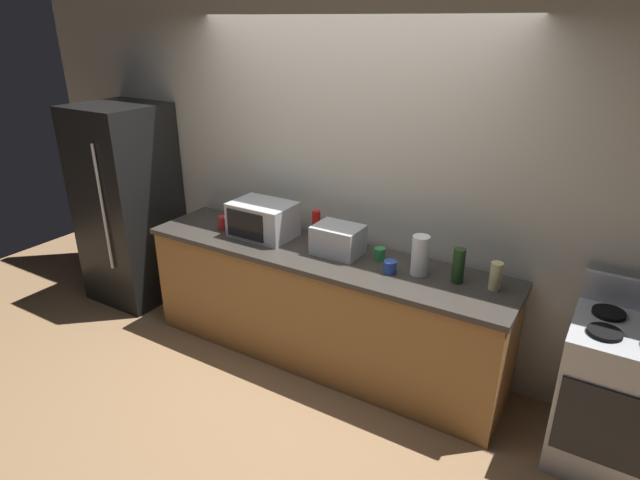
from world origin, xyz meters
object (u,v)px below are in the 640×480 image
at_px(refrigerator, 129,205).
at_px(stove_range, 616,396).
at_px(bottle_hot_sauce, 316,224).
at_px(mug_blue, 390,267).
at_px(toaster_oven, 338,240).
at_px(bottle_vinegar, 496,276).
at_px(mug_green, 380,254).
at_px(paper_towel_roll, 420,255).
at_px(mug_red, 224,223).
at_px(microwave, 263,220).
at_px(bottle_wine, 458,266).

bearing_deg(refrigerator, stove_range, 0.00).
xyz_separation_m(bottle_hot_sauce, mug_blue, (0.75, -0.27, -0.07)).
bearing_deg(mug_blue, toaster_oven, 168.16).
bearing_deg(bottle_vinegar, mug_green, 178.22).
distance_m(paper_towel_roll, mug_red, 1.65).
xyz_separation_m(microwave, mug_green, (0.97, 0.07, -0.09)).
bearing_deg(mug_red, mug_green, 5.21).
relative_size(mug_blue, mug_red, 0.82).
xyz_separation_m(paper_towel_roll, mug_blue, (-0.17, -0.09, -0.09)).
relative_size(refrigerator, toaster_oven, 5.29).
bearing_deg(bottle_hot_sauce, mug_green, -11.37).
distance_m(microwave, mug_green, 0.97).
xyz_separation_m(bottle_vinegar, mug_green, (-0.81, 0.03, -0.05)).
bearing_deg(mug_blue, bottle_wine, 13.81).
height_order(bottle_vinegar, mug_red, bottle_vinegar).
height_order(refrigerator, paper_towel_roll, refrigerator).
xyz_separation_m(paper_towel_roll, bottle_vinegar, (0.49, 0.04, -0.04)).
distance_m(paper_towel_roll, mug_green, 0.34).
height_order(paper_towel_roll, bottle_wine, paper_towel_roll).
bearing_deg(stove_range, bottle_wine, 176.05).
relative_size(stove_range, bottle_wine, 4.66).
bearing_deg(stove_range, bottle_vinegar, 173.19).
bearing_deg(bottle_hot_sauce, bottle_vinegar, -5.91).
bearing_deg(stove_range, bottle_hot_sauce, 173.77).
bearing_deg(mug_green, stove_range, -4.25).
bearing_deg(bottle_vinegar, paper_towel_roll, -175.04).
distance_m(toaster_oven, bottle_wine, 0.88).
bearing_deg(toaster_oven, microwave, -178.94).
bearing_deg(paper_towel_roll, bottle_vinegar, 4.96).
bearing_deg(bottle_vinegar, mug_blue, -169.03).
bearing_deg(refrigerator, mug_red, -0.17).
bearing_deg(mug_green, microwave, -175.89).
relative_size(bottle_hot_sauce, mug_blue, 2.44).
xyz_separation_m(microwave, toaster_oven, (0.66, 0.01, -0.03)).
bearing_deg(bottle_vinegar, microwave, -178.57).
xyz_separation_m(stove_range, bottle_vinegar, (-0.77, 0.09, 0.53)).
relative_size(stove_range, bottle_vinegar, 5.91).
bearing_deg(mug_red, bottle_vinegar, 2.57).
relative_size(microwave, bottle_vinegar, 2.63).
distance_m(toaster_oven, mug_blue, 0.47).
bearing_deg(microwave, paper_towel_roll, 0.10).
xyz_separation_m(bottle_wine, mug_green, (-0.57, 0.05, -0.07)).
bearing_deg(toaster_oven, paper_towel_roll, -0.92).
relative_size(paper_towel_roll, bottle_hot_sauce, 1.25).
distance_m(toaster_oven, mug_red, 1.03).
distance_m(microwave, mug_red, 0.37).
relative_size(paper_towel_roll, mug_blue, 3.04).
relative_size(toaster_oven, bottle_vinegar, 1.86).
bearing_deg(stove_range, mug_blue, -178.60).
xyz_separation_m(stove_range, bottle_wine, (-1.01, 0.07, 0.55)).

